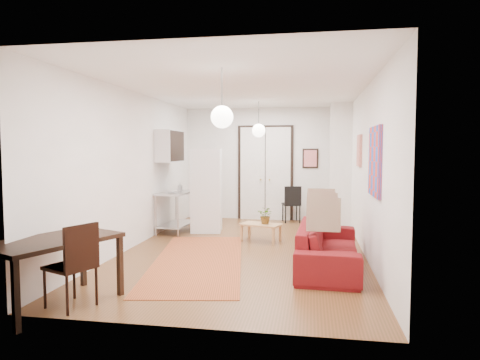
% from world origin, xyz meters
% --- Properties ---
extents(floor, '(7.00, 7.00, 0.00)m').
position_xyz_m(floor, '(0.00, 0.00, 0.00)').
color(floor, brown).
rests_on(floor, ground).
extents(ceiling, '(4.20, 7.00, 0.02)m').
position_xyz_m(ceiling, '(0.00, 0.00, 2.90)').
color(ceiling, white).
rests_on(ceiling, wall_back).
extents(wall_back, '(4.20, 0.02, 2.90)m').
position_xyz_m(wall_back, '(0.00, 3.50, 1.45)').
color(wall_back, white).
rests_on(wall_back, floor).
extents(wall_front, '(4.20, 0.02, 2.90)m').
position_xyz_m(wall_front, '(0.00, -3.50, 1.45)').
color(wall_front, white).
rests_on(wall_front, floor).
extents(wall_left, '(0.02, 7.00, 2.90)m').
position_xyz_m(wall_left, '(-2.10, 0.00, 1.45)').
color(wall_left, white).
rests_on(wall_left, floor).
extents(wall_right, '(0.02, 7.00, 2.90)m').
position_xyz_m(wall_right, '(2.10, 0.00, 1.45)').
color(wall_right, white).
rests_on(wall_right, floor).
extents(double_doors, '(1.44, 0.06, 2.50)m').
position_xyz_m(double_doors, '(0.00, 3.46, 1.20)').
color(double_doors, white).
rests_on(double_doors, wall_back).
extents(stub_partition, '(0.50, 0.10, 2.90)m').
position_xyz_m(stub_partition, '(1.85, 2.55, 1.45)').
color(stub_partition, white).
rests_on(stub_partition, floor).
extents(wall_cabinet, '(0.35, 1.00, 0.70)m').
position_xyz_m(wall_cabinet, '(-1.92, 1.50, 1.90)').
color(wall_cabinet, white).
rests_on(wall_cabinet, wall_left).
extents(painting_popart, '(0.05, 1.00, 1.00)m').
position_xyz_m(painting_popart, '(2.08, -1.25, 1.65)').
color(painting_popart, red).
rests_on(painting_popart, wall_right).
extents(painting_abstract, '(0.05, 0.50, 0.60)m').
position_xyz_m(painting_abstract, '(2.08, 0.80, 1.80)').
color(painting_abstract, beige).
rests_on(painting_abstract, wall_right).
extents(poster_back, '(0.40, 0.03, 0.50)m').
position_xyz_m(poster_back, '(1.15, 3.47, 1.60)').
color(poster_back, red).
rests_on(poster_back, wall_back).
extents(print_left, '(0.03, 0.44, 0.54)m').
position_xyz_m(print_left, '(-2.07, 2.00, 1.95)').
color(print_left, '#A16F43').
rests_on(print_left, wall_left).
extents(pendant_back, '(0.30, 0.30, 0.80)m').
position_xyz_m(pendant_back, '(0.00, 2.00, 2.25)').
color(pendant_back, white).
rests_on(pendant_back, ceiling).
extents(pendant_front, '(0.30, 0.30, 0.80)m').
position_xyz_m(pendant_front, '(0.00, -2.00, 2.25)').
color(pendant_front, white).
rests_on(pendant_front, ceiling).
extents(kilim_rug, '(1.97, 3.91, 0.01)m').
position_xyz_m(kilim_rug, '(-0.64, -0.91, 0.00)').
color(kilim_rug, '#B1502C').
rests_on(kilim_rug, floor).
extents(sofa, '(2.32, 1.00, 0.67)m').
position_xyz_m(sofa, '(1.45, -0.97, 0.33)').
color(sofa, maroon).
rests_on(sofa, floor).
extents(coffee_table, '(0.88, 0.66, 0.35)m').
position_xyz_m(coffee_table, '(0.20, 0.79, 0.30)').
color(coffee_table, tan).
rests_on(coffee_table, floor).
extents(potted_plant, '(0.37, 0.35, 0.34)m').
position_xyz_m(potted_plant, '(0.30, 0.79, 0.52)').
color(potted_plant, '#285929').
rests_on(potted_plant, coffee_table).
extents(kitchen_counter, '(0.68, 1.21, 0.89)m').
position_xyz_m(kitchen_counter, '(-1.75, 1.43, 0.57)').
color(kitchen_counter, silver).
rests_on(kitchen_counter, floor).
extents(bowl, '(0.23, 0.23, 0.05)m').
position_xyz_m(bowl, '(-1.75, 1.13, 0.92)').
color(bowl, beige).
rests_on(bowl, kitchen_counter).
extents(soap_bottle, '(0.09, 0.09, 0.19)m').
position_xyz_m(soap_bottle, '(-1.75, 1.68, 0.99)').
color(soap_bottle, '#54ABB6').
rests_on(soap_bottle, kitchen_counter).
extents(fridge, '(0.73, 0.73, 1.84)m').
position_xyz_m(fridge, '(-1.12, 1.61, 0.92)').
color(fridge, white).
rests_on(fridge, floor).
extents(dining_table, '(1.31, 1.63, 0.79)m').
position_xyz_m(dining_table, '(-1.75, -3.15, 0.70)').
color(dining_table, black).
rests_on(dining_table, floor).
extents(dining_chair_near, '(0.61, 0.73, 0.98)m').
position_xyz_m(dining_chair_near, '(-1.55, -3.05, 0.57)').
color(dining_chair_near, '#391B12').
rests_on(dining_chair_near, floor).
extents(dining_chair_far, '(0.61, 0.73, 0.98)m').
position_xyz_m(dining_chair_far, '(-1.55, -3.05, 0.57)').
color(dining_chair_far, '#391B12').
rests_on(dining_chair_far, floor).
extents(black_side_chair, '(0.51, 0.52, 0.92)m').
position_xyz_m(black_side_chair, '(0.69, 3.24, 0.54)').
color(black_side_chair, black).
rests_on(black_side_chair, floor).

